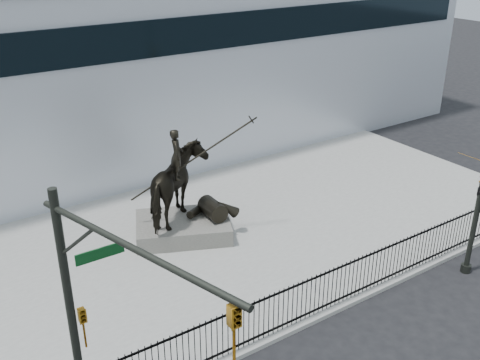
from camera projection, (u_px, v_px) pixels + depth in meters
ground at (323, 349)px, 16.56m from camera, size 120.00×120.00×0.00m
plaza at (203, 245)px, 21.82m from camera, size 30.00×12.00×0.15m
building at (76, 69)px, 29.82m from camera, size 44.00×14.00×9.00m
picket_fence at (298, 302)px, 17.13m from camera, size 22.10×0.10×1.50m
statue_plinth at (183, 227)px, 22.26m from camera, size 4.36×3.79×0.68m
equestrian_statue at (183, 187)px, 21.54m from camera, size 4.29×3.65×3.96m
traffic_signal_left at (98, 337)px, 10.99m from camera, size 1.52×4.84×7.00m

